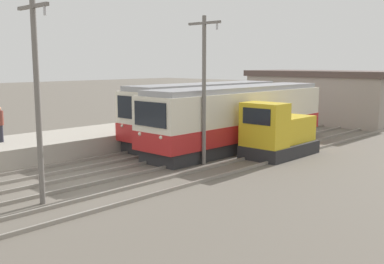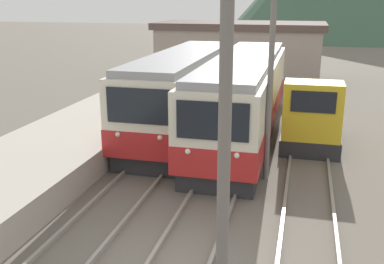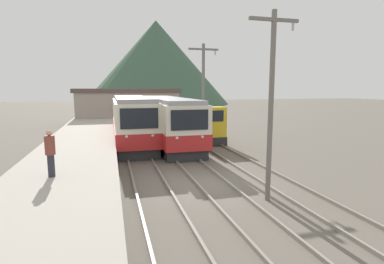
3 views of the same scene
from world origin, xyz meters
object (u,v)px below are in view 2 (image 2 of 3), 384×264
Objects in this scene: shunting_locomotive at (311,118)px; commuter_train_left at (184,96)px; commuter_train_center at (243,100)px; catenary_mast_near at (225,151)px; catenary_mast_mid at (271,67)px.

commuter_train_left is at bearing 174.04° from shunting_locomotive.
commuter_train_left reaches higher than commuter_train_center.
commuter_train_center is 1.95× the size of catenary_mast_near.
catenary_mast_mid reaches higher than commuter_train_center.
catenary_mast_near and catenary_mast_mid have the same top height.
commuter_train_center is 3.08m from shunting_locomotive.
catenary_mast_near is at bearing -72.44° from commuter_train_left.
catenary_mast_mid reaches higher than commuter_train_left.
catenary_mast_near is 8.69m from catenary_mast_mid.
commuter_train_center is 1.95× the size of catenary_mast_mid.
commuter_train_left is 14.45m from catenary_mast_near.
catenary_mast_near is at bearing -83.63° from commuter_train_center.
commuter_train_center is at bearing -2.12° from commuter_train_left.
shunting_locomotive is at bearing -9.49° from commuter_train_center.
commuter_train_left reaches higher than shunting_locomotive.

